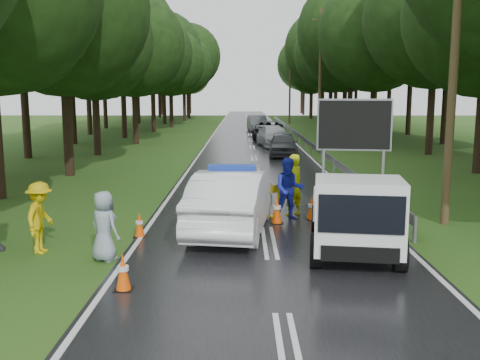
{
  "coord_description": "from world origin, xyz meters",
  "views": [
    {
      "loc": [
        -0.68,
        -13.18,
        3.75
      ],
      "look_at": [
        -0.75,
        1.94,
        1.3
      ],
      "focal_mm": 40.0,
      "sensor_mm": 36.0,
      "label": 1
    }
  ],
  "objects_px": {
    "civilian": "(289,189)",
    "queue_car_first": "(283,144)",
    "queue_car_third": "(269,130)",
    "queue_car_fourth": "(257,123)",
    "police_sedan": "(232,201)",
    "barrier": "(243,195)",
    "work_truck": "(355,213)",
    "queue_car_second": "(274,136)",
    "officer": "(293,185)"
  },
  "relations": [
    {
      "from": "work_truck",
      "to": "queue_car_first",
      "type": "bearing_deg",
      "value": 98.57
    },
    {
      "from": "civilian",
      "to": "queue_car_first",
      "type": "bearing_deg",
      "value": 86.12
    },
    {
      "from": "police_sedan",
      "to": "officer",
      "type": "xyz_separation_m",
      "value": [
        1.83,
        1.96,
        0.11
      ]
    },
    {
      "from": "civilian",
      "to": "queue_car_third",
      "type": "relative_size",
      "value": 0.34
    },
    {
      "from": "police_sedan",
      "to": "queue_car_second",
      "type": "height_order",
      "value": "police_sedan"
    },
    {
      "from": "officer",
      "to": "queue_car_third",
      "type": "relative_size",
      "value": 0.36
    },
    {
      "from": "civilian",
      "to": "queue_car_second",
      "type": "xyz_separation_m",
      "value": [
        0.86,
        22.44,
        -0.22
      ]
    },
    {
      "from": "queue_car_third",
      "to": "queue_car_first",
      "type": "bearing_deg",
      "value": -84.69
    },
    {
      "from": "work_truck",
      "to": "queue_car_third",
      "type": "relative_size",
      "value": 0.87
    },
    {
      "from": "officer",
      "to": "queue_car_first",
      "type": "bearing_deg",
      "value": -129.03
    },
    {
      "from": "queue_car_second",
      "to": "queue_car_fourth",
      "type": "height_order",
      "value": "queue_car_fourth"
    },
    {
      "from": "police_sedan",
      "to": "queue_car_second",
      "type": "xyz_separation_m",
      "value": [
        2.53,
        23.86,
        -0.13
      ]
    },
    {
      "from": "work_truck",
      "to": "queue_car_second",
      "type": "bearing_deg",
      "value": 98.87
    },
    {
      "from": "police_sedan",
      "to": "civilian",
      "type": "bearing_deg",
      "value": -131.78
    },
    {
      "from": "queue_car_first",
      "to": "queue_car_fourth",
      "type": "height_order",
      "value": "queue_car_fourth"
    },
    {
      "from": "queue_car_fourth",
      "to": "queue_car_third",
      "type": "bearing_deg",
      "value": -90.73
    },
    {
      "from": "barrier",
      "to": "queue_car_third",
      "type": "distance_m",
      "value": 28.6
    },
    {
      "from": "queue_car_third",
      "to": "queue_car_second",
      "type": "bearing_deg",
      "value": -85.2
    },
    {
      "from": "barrier",
      "to": "work_truck",
      "type": "bearing_deg",
      "value": -73.26
    },
    {
      "from": "queue_car_third",
      "to": "work_truck",
      "type": "bearing_deg",
      "value": -85.17
    },
    {
      "from": "barrier",
      "to": "queue_car_first",
      "type": "xyz_separation_m",
      "value": [
        2.43,
        16.52,
        -0.04
      ]
    },
    {
      "from": "civilian",
      "to": "queue_car_second",
      "type": "bearing_deg",
      "value": 87.6
    },
    {
      "from": "barrier",
      "to": "queue_car_first",
      "type": "height_order",
      "value": "queue_car_first"
    },
    {
      "from": "officer",
      "to": "civilian",
      "type": "distance_m",
      "value": 0.56
    },
    {
      "from": "work_truck",
      "to": "queue_car_first",
      "type": "relative_size",
      "value": 1.13
    },
    {
      "from": "barrier",
      "to": "officer",
      "type": "bearing_deg",
      "value": 0.04
    },
    {
      "from": "queue_car_second",
      "to": "police_sedan",
      "type": "bearing_deg",
      "value": -104.05
    },
    {
      "from": "police_sedan",
      "to": "queue_car_second",
      "type": "distance_m",
      "value": 24.0
    },
    {
      "from": "work_truck",
      "to": "queue_car_first",
      "type": "xyz_separation_m",
      "value": [
        -0.2,
        19.8,
        -0.26
      ]
    },
    {
      "from": "police_sedan",
      "to": "queue_car_first",
      "type": "relative_size",
      "value": 1.28
    },
    {
      "from": "queue_car_second",
      "to": "queue_car_third",
      "type": "height_order",
      "value": "queue_car_third"
    },
    {
      "from": "barrier",
      "to": "queue_car_first",
      "type": "relative_size",
      "value": 0.54
    },
    {
      "from": "queue_car_second",
      "to": "queue_car_fourth",
      "type": "xyz_separation_m",
      "value": [
        -0.77,
        15.24,
        0.09
      ]
    },
    {
      "from": "queue_car_second",
      "to": "civilian",
      "type": "bearing_deg",
      "value": -100.18
    },
    {
      "from": "officer",
      "to": "queue_car_second",
      "type": "height_order",
      "value": "officer"
    },
    {
      "from": "work_truck",
      "to": "queue_car_third",
      "type": "xyz_separation_m",
      "value": [
        -0.49,
        31.8,
        -0.22
      ]
    },
    {
      "from": "police_sedan",
      "to": "queue_car_first",
      "type": "distance_m",
      "value": 18.07
    },
    {
      "from": "queue_car_third",
      "to": "civilian",
      "type": "bearing_deg",
      "value": -87.6
    },
    {
      "from": "queue_car_second",
      "to": "queue_car_fourth",
      "type": "bearing_deg",
      "value": 84.91
    },
    {
      "from": "barrier",
      "to": "civilian",
      "type": "relative_size",
      "value": 1.21
    },
    {
      "from": "officer",
      "to": "queue_car_first",
      "type": "relative_size",
      "value": 0.46
    },
    {
      "from": "queue_car_second",
      "to": "queue_car_fourth",
      "type": "relative_size",
      "value": 1.01
    },
    {
      "from": "queue_car_third",
      "to": "queue_car_fourth",
      "type": "distance_m",
      "value": 9.26
    },
    {
      "from": "police_sedan",
      "to": "barrier",
      "type": "distance_m",
      "value": 1.38
    },
    {
      "from": "queue_car_first",
      "to": "queue_car_fourth",
      "type": "xyz_separation_m",
      "value": [
        -0.97,
        21.24,
        0.09
      ]
    },
    {
      "from": "civilian",
      "to": "queue_car_second",
      "type": "relative_size",
      "value": 0.38
    },
    {
      "from": "officer",
      "to": "queue_car_fourth",
      "type": "distance_m",
      "value": 37.14
    },
    {
      "from": "police_sedan",
      "to": "barrier",
      "type": "relative_size",
      "value": 2.35
    },
    {
      "from": "civilian",
      "to": "queue_car_fourth",
      "type": "bearing_deg",
      "value": 89.66
    },
    {
      "from": "work_truck",
      "to": "barrier",
      "type": "bearing_deg",
      "value": 136.64
    }
  ]
}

